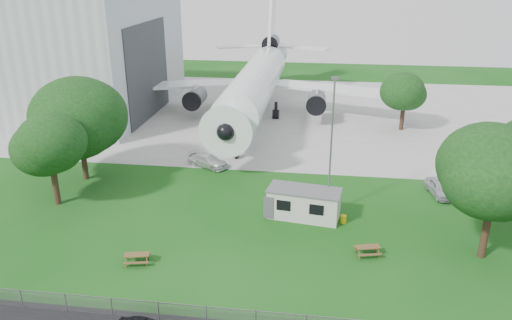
# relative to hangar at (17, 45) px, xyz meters

# --- Properties ---
(ground) EXTENTS (160.00, 160.00, 0.00)m
(ground) POSITION_rel_hangar_xyz_m (37.97, -36.00, -9.41)
(ground) COLOR #265F20
(concrete_apron) EXTENTS (120.00, 46.00, 0.03)m
(concrete_apron) POSITION_rel_hangar_xyz_m (37.97, 2.00, -9.39)
(concrete_apron) COLOR #B7B7B2
(concrete_apron) RESTS_ON ground
(hangar) EXTENTS (43.00, 31.00, 18.55)m
(hangar) POSITION_rel_hangar_xyz_m (0.00, 0.00, 0.00)
(hangar) COLOR #B2B7BC
(hangar) RESTS_ON ground
(airliner) EXTENTS (46.36, 47.73, 17.69)m
(airliner) POSITION_rel_hangar_xyz_m (35.97, -0.14, -4.14)
(airliner) COLOR white
(airliner) RESTS_ON ground
(site_cabin) EXTENTS (6.92, 3.62, 2.62)m
(site_cabin) POSITION_rel_hangar_xyz_m (44.14, -30.78, -8.09)
(site_cabin) COLOR beige
(site_cabin) RESTS_ON ground
(picnic_west) EXTENTS (2.07, 1.84, 0.76)m
(picnic_west) POSITION_rel_hangar_xyz_m (32.42, -39.67, -9.41)
(picnic_west) COLOR brown
(picnic_west) RESTS_ON ground
(picnic_east) EXTENTS (2.11, 1.89, 0.76)m
(picnic_east) POSITION_rel_hangar_xyz_m (49.17, -36.29, -9.41)
(picnic_east) COLOR brown
(picnic_east) RESTS_ON ground
(lamp_mast) EXTENTS (0.16, 0.16, 12.00)m
(lamp_mast) POSITION_rel_hangar_xyz_m (46.17, -29.80, -3.41)
(lamp_mast) COLOR slate
(lamp_mast) RESTS_ON ground
(tree_west_big) EXTENTS (9.41, 9.41, 10.65)m
(tree_west_big) POSITION_rel_hangar_xyz_m (21.67, -25.34, -3.46)
(tree_west_big) COLOR #382619
(tree_west_big) RESTS_ON ground
(tree_west_small) EXTENTS (6.61, 6.61, 8.94)m
(tree_west_small) POSITION_rel_hangar_xyz_m (21.72, -31.18, -3.79)
(tree_west_small) COLOR #382619
(tree_west_small) RESTS_ON ground
(tree_east_front) EXTENTS (7.78, 7.78, 10.56)m
(tree_east_front) POSITION_rel_hangar_xyz_m (57.62, -35.28, -2.75)
(tree_east_front) COLOR #382619
(tree_east_front) RESTS_ON ground
(tree_far_apron) EXTENTS (6.21, 6.21, 8.14)m
(tree_far_apron) POSITION_rel_hangar_xyz_m (55.83, -4.07, -4.38)
(tree_far_apron) COLOR #382619
(tree_far_apron) RESTS_ON ground
(car_ne_hatch) EXTENTS (2.47, 4.43, 1.42)m
(car_ne_hatch) POSITION_rel_hangar_xyz_m (56.68, -24.57, -8.69)
(car_ne_hatch) COLOR #ADAFB4
(car_ne_hatch) RESTS_ON ground
(car_ne_sedan) EXTENTS (1.45, 3.93, 1.28)m
(car_ne_sedan) POSITION_rel_hangar_xyz_m (63.36, -23.85, -8.77)
(car_ne_sedan) COLOR black
(car_ne_sedan) RESTS_ON ground
(car_apron_van) EXTENTS (4.97, 3.68, 1.34)m
(car_apron_van) POSITION_rel_hangar_xyz_m (33.30, -20.46, -8.74)
(car_apron_van) COLOR silver
(car_apron_van) RESTS_ON ground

